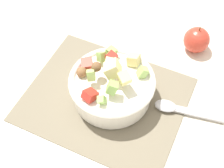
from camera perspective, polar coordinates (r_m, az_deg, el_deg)
name	(u,v)px	position (r m, az deg, el deg)	size (l,w,h in m)	color
ground_plane	(105,99)	(0.84, -1.24, -2.71)	(2.40, 2.40, 0.00)	silver
placemat	(105,99)	(0.84, -1.24, -2.60)	(0.40, 0.33, 0.01)	#756B56
salad_bowl	(112,86)	(0.81, -0.04, -0.32)	(0.21, 0.21, 0.13)	white
serving_spoon	(183,110)	(0.83, 12.44, -4.50)	(0.22, 0.06, 0.01)	#B7B7BC
whole_apple	(197,40)	(0.96, 14.66, 7.52)	(0.07, 0.07, 0.09)	#BC3828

